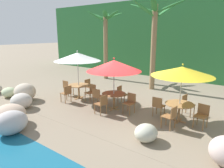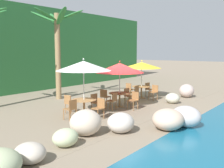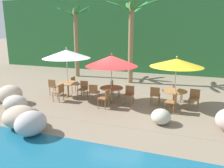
{
  "view_description": "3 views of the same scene",
  "coord_description": "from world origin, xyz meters",
  "px_view_note": "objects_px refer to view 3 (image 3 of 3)",
  "views": [
    {
      "loc": [
        5.02,
        -7.35,
        3.39
      ],
      "look_at": [
        -0.74,
        0.28,
        1.06
      ],
      "focal_mm": 33.23,
      "sensor_mm": 36.0,
      "label": 1
    },
    {
      "loc": [
        -11.46,
        -7.96,
        2.9
      ],
      "look_at": [
        -0.74,
        0.1,
        1.22
      ],
      "focal_mm": 43.45,
      "sensor_mm": 36.0,
      "label": 2
    },
    {
      "loc": [
        3.12,
        -9.85,
        3.47
      ],
      "look_at": [
        -0.34,
        -0.04,
        0.91
      ],
      "focal_mm": 36.23,
      "sensor_mm": 36.0,
      "label": 3
    }
  ],
  "objects_px": {
    "umbrella_yellow": "(177,63)",
    "chair_yellow_right": "(173,101)",
    "chair_white_left": "(53,86)",
    "chair_red_seaward": "(129,94)",
    "chair_white_seaward": "(83,88)",
    "palm_tree_nearest": "(76,30)",
    "dining_table_white": "(68,85)",
    "chair_white_right": "(59,91)",
    "dining_table_red": "(112,90)",
    "umbrella_red": "(111,61)",
    "dining_table_yellow": "(174,93)",
    "chair_yellow_left": "(155,94)",
    "chair_red_left": "(94,92)",
    "palm_tree_second": "(131,27)",
    "umbrella_white": "(66,54)",
    "chair_yellow_seaward": "(194,98)",
    "chair_white_inland": "(75,83)",
    "chair_yellow_inland": "(176,91)",
    "chair_red_inland": "(114,88)",
    "chair_red_right": "(105,97)"
  },
  "relations": [
    {
      "from": "palm_tree_nearest",
      "to": "umbrella_red",
      "type": "bearing_deg",
      "value": -48.09
    },
    {
      "from": "chair_red_inland",
      "to": "chair_red_left",
      "type": "distance_m",
      "value": 1.22
    },
    {
      "from": "dining_table_red",
      "to": "dining_table_yellow",
      "type": "xyz_separation_m",
      "value": [
        2.87,
        0.43,
        0.0
      ]
    },
    {
      "from": "chair_red_seaward",
      "to": "chair_yellow_inland",
      "type": "relative_size",
      "value": 1.0
    },
    {
      "from": "chair_white_seaward",
      "to": "chair_white_left",
      "type": "height_order",
      "value": "same"
    },
    {
      "from": "chair_white_right",
      "to": "chair_red_inland",
      "type": "xyz_separation_m",
      "value": [
        2.27,
        1.52,
        0.0
      ]
    },
    {
      "from": "chair_white_seaward",
      "to": "chair_red_inland",
      "type": "relative_size",
      "value": 1.0
    },
    {
      "from": "chair_red_seaward",
      "to": "chair_red_inland",
      "type": "bearing_deg",
      "value": 141.64
    },
    {
      "from": "chair_white_seaward",
      "to": "chair_yellow_right",
      "type": "distance_m",
      "value": 4.53
    },
    {
      "from": "chair_white_left",
      "to": "chair_yellow_right",
      "type": "distance_m",
      "value": 6.21
    },
    {
      "from": "chair_white_inland",
      "to": "dining_table_yellow",
      "type": "distance_m",
      "value": 5.43
    },
    {
      "from": "chair_white_left",
      "to": "chair_white_inland",
      "type": "bearing_deg",
      "value": 49.05
    },
    {
      "from": "umbrella_white",
      "to": "chair_yellow_seaward",
      "type": "relative_size",
      "value": 2.94
    },
    {
      "from": "dining_table_red",
      "to": "chair_yellow_seaward",
      "type": "xyz_separation_m",
      "value": [
        3.72,
        0.4,
        -0.1
      ]
    },
    {
      "from": "dining_table_white",
      "to": "palm_tree_nearest",
      "type": "bearing_deg",
      "value": 112.72
    },
    {
      "from": "dining_table_white",
      "to": "chair_white_seaward",
      "type": "xyz_separation_m",
      "value": [
        0.85,
        0.05,
        -0.1
      ]
    },
    {
      "from": "chair_white_right",
      "to": "chair_red_seaward",
      "type": "xyz_separation_m",
      "value": [
        3.29,
        0.71,
        0.0
      ]
    },
    {
      "from": "chair_white_inland",
      "to": "dining_table_yellow",
      "type": "xyz_separation_m",
      "value": [
        5.4,
        -0.6,
        0.1
      ]
    },
    {
      "from": "chair_red_seaward",
      "to": "dining_table_red",
      "type": "bearing_deg",
      "value": -177.87
    },
    {
      "from": "chair_yellow_left",
      "to": "chair_red_left",
      "type": "bearing_deg",
      "value": -169.76
    },
    {
      "from": "chair_red_inland",
      "to": "chair_red_right",
      "type": "bearing_deg",
      "value": -84.12
    },
    {
      "from": "chair_yellow_right",
      "to": "palm_tree_second",
      "type": "xyz_separation_m",
      "value": [
        -3.1,
        4.74,
        3.06
      ]
    },
    {
      "from": "chair_yellow_right",
      "to": "chair_yellow_seaward",
      "type": "bearing_deg",
      "value": 44.0
    },
    {
      "from": "palm_tree_nearest",
      "to": "palm_tree_second",
      "type": "height_order",
      "value": "palm_tree_second"
    },
    {
      "from": "chair_red_seaward",
      "to": "chair_red_left",
      "type": "xyz_separation_m",
      "value": [
        -1.69,
        -0.21,
        0.0
      ]
    },
    {
      "from": "dining_table_white",
      "to": "chair_white_left",
      "type": "height_order",
      "value": "chair_white_left"
    },
    {
      "from": "umbrella_white",
      "to": "dining_table_white",
      "type": "bearing_deg",
      "value": 180.0
    },
    {
      "from": "umbrella_red",
      "to": "dining_table_yellow",
      "type": "distance_m",
      "value": 3.22
    },
    {
      "from": "chair_red_right",
      "to": "palm_tree_nearest",
      "type": "bearing_deg",
      "value": 127.52
    },
    {
      "from": "chair_white_left",
      "to": "chair_red_seaward",
      "type": "height_order",
      "value": "same"
    },
    {
      "from": "chair_red_inland",
      "to": "chair_yellow_left",
      "type": "bearing_deg",
      "value": -12.95
    },
    {
      "from": "dining_table_white",
      "to": "chair_yellow_right",
      "type": "relative_size",
      "value": 1.26
    },
    {
      "from": "umbrella_red",
      "to": "chair_yellow_left",
      "type": "xyz_separation_m",
      "value": [
        2.02,
        0.34,
        -1.5
      ]
    },
    {
      "from": "dining_table_white",
      "to": "chair_red_inland",
      "type": "height_order",
      "value": "chair_red_inland"
    },
    {
      "from": "chair_red_inland",
      "to": "dining_table_red",
      "type": "bearing_deg",
      "value": -78.85
    },
    {
      "from": "chair_yellow_right",
      "to": "dining_table_red",
      "type": "bearing_deg",
      "value": 171.52
    },
    {
      "from": "chair_red_left",
      "to": "palm_tree_nearest",
      "type": "height_order",
      "value": "palm_tree_nearest"
    },
    {
      "from": "chair_red_left",
      "to": "umbrella_yellow",
      "type": "height_order",
      "value": "umbrella_yellow"
    },
    {
      "from": "dining_table_white",
      "to": "chair_white_left",
      "type": "xyz_separation_m",
      "value": [
        -0.85,
        -0.06,
        -0.1
      ]
    },
    {
      "from": "chair_white_seaward",
      "to": "dining_table_yellow",
      "type": "bearing_deg",
      "value": 2.58
    },
    {
      "from": "umbrella_red",
      "to": "chair_yellow_right",
      "type": "bearing_deg",
      "value": -8.48
    },
    {
      "from": "dining_table_yellow",
      "to": "chair_white_left",
      "type": "bearing_deg",
      "value": -177.16
    },
    {
      "from": "chair_red_seaward",
      "to": "palm_tree_second",
      "type": "relative_size",
      "value": 0.17
    },
    {
      "from": "chair_yellow_right",
      "to": "palm_tree_nearest",
      "type": "relative_size",
      "value": 0.18
    },
    {
      "from": "umbrella_yellow",
      "to": "chair_yellow_left",
      "type": "relative_size",
      "value": 2.67
    },
    {
      "from": "dining_table_red",
      "to": "palm_tree_second",
      "type": "bearing_deg",
      "value": 93.1
    },
    {
      "from": "chair_red_right",
      "to": "umbrella_red",
      "type": "bearing_deg",
      "value": 90.62
    },
    {
      "from": "dining_table_yellow",
      "to": "umbrella_yellow",
      "type": "bearing_deg",
      "value": 180.0
    },
    {
      "from": "chair_yellow_right",
      "to": "chair_white_seaward",
      "type": "bearing_deg",
      "value": 171.7
    },
    {
      "from": "umbrella_yellow",
      "to": "chair_yellow_right",
      "type": "bearing_deg",
      "value": -90.13
    }
  ]
}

